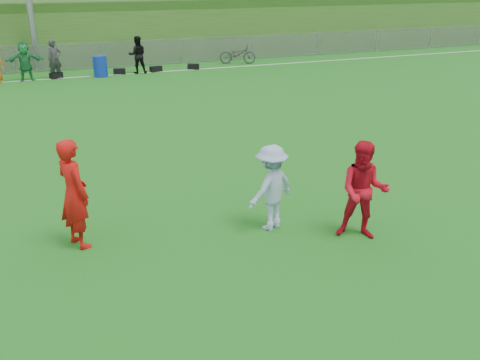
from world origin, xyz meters
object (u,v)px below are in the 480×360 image
player_red_center (364,191)px  player_blue (271,188)px  recycling_bin (100,66)px  bicycle (238,54)px  player_red_left (74,194)px

player_red_center → player_blue: 1.62m
player_blue → recycling_bin: (-0.62, 16.84, -0.33)m
recycling_bin → player_blue: bearing=-87.9°
player_blue → bicycle: size_ratio=0.86×
player_red_center → player_blue: (-1.33, 0.93, -0.09)m
player_red_center → player_red_left: bearing=-164.9°
player_red_left → player_blue: bearing=-124.6°
player_red_left → recycling_bin: size_ratio=2.06×
recycling_bin → bicycle: 7.22m
player_red_left → recycling_bin: (2.73, 16.20, -0.49)m
player_red_left → player_blue: 3.41m
recycling_bin → player_red_center: bearing=-83.8°
player_red_left → bicycle: size_ratio=1.04×
player_red_left → recycling_bin: 16.44m
player_red_center → bicycle: 19.62m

